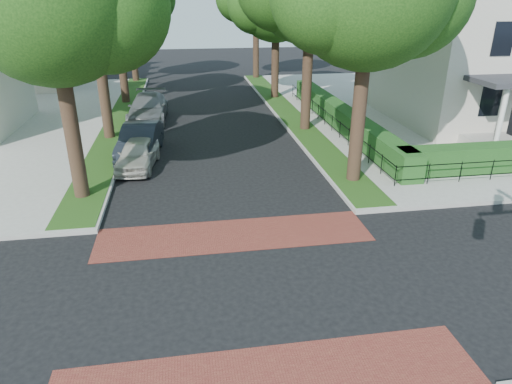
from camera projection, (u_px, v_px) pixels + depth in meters
ground at (248, 292)px, 12.24m from camera, size 120.00×120.00×0.00m
sidewalk_ne at (482, 106)px, 32.24m from camera, size 30.00×30.00×0.15m
crosswalk_far at (234, 235)px, 15.14m from camera, size 9.00×2.20×0.01m
crosswalk_near at (270, 384)px, 9.34m from camera, size 9.00×2.20×0.01m
grass_strip_ne at (288, 112)px, 30.25m from camera, size 1.60×29.80×0.02m
grass_strip_nw at (120, 118)px, 28.69m from camera, size 1.60×29.80×0.02m
tree_right_far at (277, 1)px, 32.23m from camera, size 7.25×6.23×9.74m
hedge_main_road at (342, 117)px, 26.64m from camera, size 1.00×18.00×1.20m
fence_main_road at (328, 120)px, 26.58m from camera, size 0.06×18.00×0.90m
house_victorian at (503, 19)px, 26.79m from camera, size 13.00×13.05×12.48m
house_left_far at (3, 25)px, 36.95m from camera, size 10.00×9.00×10.14m
parked_car_front at (138, 154)px, 20.75m from camera, size 2.03×4.05×1.32m
parked_car_middle at (140, 141)px, 22.24m from camera, size 2.15×4.86×1.55m
parked_car_rear at (148, 108)px, 28.46m from camera, size 2.47×5.64×1.61m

